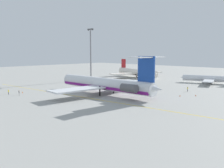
{
  "coord_description": "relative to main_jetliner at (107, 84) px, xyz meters",
  "views": [
    {
      "loc": [
        62.1,
        -50.88,
        14.71
      ],
      "look_at": [
        2.2,
        11.94,
        3.16
      ],
      "focal_mm": 38.86,
      "sensor_mm": 36.0,
      "label": 1
    }
  ],
  "objects": [
    {
      "name": "light_mast",
      "position": [
        -36.9,
        25.27,
        10.82
      ],
      "size": [
        4.0,
        0.7,
        26.53
      ],
      "color": "slate",
      "rests_on": "ground"
    },
    {
      "name": "taxiway_centreline",
      "position": [
        -1.3,
        -9.04,
        -3.66
      ],
      "size": [
        104.17,
        10.44,
        0.01
      ],
      "primitive_type": "cube",
      "rotation": [
        0.0,
        0.0,
        3.24
      ],
      "color": "gold",
      "rests_on": "ground"
    },
    {
      "name": "ground",
      "position": [
        -3.49,
        -7.96,
        -3.67
      ],
      "size": [
        357.16,
        357.16,
        0.0
      ],
      "primitive_type": "plane",
      "color": "#9E9E99"
    },
    {
      "name": "ground_crew_portside",
      "position": [
        17.49,
        25.14,
        -2.52
      ],
      "size": [
        0.29,
        0.46,
        1.8
      ],
      "rotation": [
        0.0,
        0.0,
        0.01
      ],
      "color": "black",
      "rests_on": "ground"
    },
    {
      "name": "main_jetliner",
      "position": [
        0.0,
        0.0,
        0.0
      ],
      "size": [
        46.08,
        41.02,
        13.44
      ],
      "rotation": [
        0.0,
        0.0,
        3.16
      ],
      "color": "silver",
      "rests_on": "ground"
    },
    {
      "name": "ground_crew_starboard",
      "position": [
        -25.59,
        21.37,
        -2.56
      ],
      "size": [
        0.28,
        0.44,
        1.75
      ],
      "rotation": [
        0.0,
        0.0,
        3.31
      ],
      "color": "black",
      "rests_on": "ground"
    },
    {
      "name": "ground_crew_near_tail",
      "position": [
        -20.67,
        -21.76,
        -2.62
      ],
      "size": [
        0.4,
        0.26,
        1.65
      ],
      "rotation": [
        0.0,
        0.0,
        4.4
      ],
      "color": "black",
      "rests_on": "ground"
    },
    {
      "name": "airliner_far_left",
      "position": [
        -26.33,
        51.56,
        -0.63
      ],
      "size": [
        33.99,
        33.99,
        10.29
      ],
      "rotation": [
        0.0,
        0.0,
        -0.28
      ],
      "color": "silver",
      "rests_on": "ground"
    },
    {
      "name": "safety_cone_wingtip",
      "position": [
        20.24,
        14.2,
        -3.39
      ],
      "size": [
        0.4,
        0.4,
        0.55
      ],
      "primitive_type": "cone",
      "color": "#EA590F",
      "rests_on": "ground"
    },
    {
      "name": "safety_cone_tail",
      "position": [
        23.72,
        18.56,
        -3.39
      ],
      "size": [
        0.4,
        0.4,
        0.55
      ],
      "primitive_type": "cone",
      "color": "#EA590F",
      "rests_on": "ground"
    },
    {
      "name": "ground_crew_near_nose",
      "position": [
        -24.69,
        -23.65,
        -2.52
      ],
      "size": [
        0.37,
        0.33,
        1.81
      ],
      "rotation": [
        0.0,
        0.0,
        0.86
      ],
      "color": "black",
      "rests_on": "ground"
    },
    {
      "name": "airliner_mid_left",
      "position": [
        13.38,
        54.27,
        -1.38
      ],
      "size": [
        25.49,
        25.52,
        7.75
      ],
      "rotation": [
        0.0,
        0.0,
        3.44
      ],
      "color": "silver",
      "rests_on": "ground"
    },
    {
      "name": "safety_cone_nose",
      "position": [
        -24.3,
        -18.79,
        -3.39
      ],
      "size": [
        0.4,
        0.4,
        0.55
      ],
      "primitive_type": "cone",
      "color": "#EA590F",
      "rests_on": "ground"
    }
  ]
}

